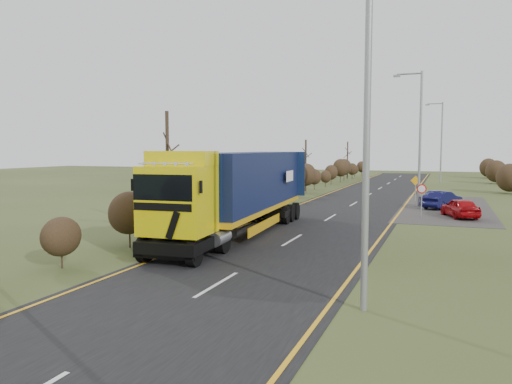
{
  "coord_description": "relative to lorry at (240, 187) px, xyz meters",
  "views": [
    {
      "loc": [
        6.52,
        -17.64,
        4.21
      ],
      "look_at": [
        -1.22,
        2.55,
        2.31
      ],
      "focal_mm": 35.0,
      "sensor_mm": 36.0,
      "label": 1
    }
  ],
  "objects": [
    {
      "name": "ground",
      "position": [
        2.8,
        -4.55,
        -2.33
      ],
      "size": [
        160.0,
        160.0,
        0.0
      ],
      "primitive_type": "plane",
      "color": "#343F1B",
      "rests_on": "ground"
    },
    {
      "name": "road",
      "position": [
        2.8,
        5.45,
        -2.32
      ],
      "size": [
        8.0,
        120.0,
        0.02
      ],
      "primitive_type": "cube",
      "color": "black",
      "rests_on": "ground"
    },
    {
      "name": "layby",
      "position": [
        9.3,
        15.45,
        -2.32
      ],
      "size": [
        6.0,
        18.0,
        0.02
      ],
      "primitive_type": "cube",
      "color": "#2F2C2A",
      "rests_on": "ground"
    },
    {
      "name": "lane_markings",
      "position": [
        2.8,
        5.15,
        -2.3
      ],
      "size": [
        7.52,
        116.0,
        0.01
      ],
      "color": "gold",
      "rests_on": "road"
    },
    {
      "name": "hedgerow",
      "position": [
        -3.2,
        3.35,
        -0.72
      ],
      "size": [
        2.24,
        102.04,
        6.05
      ],
      "color": "black",
      "rests_on": "ground"
    },
    {
      "name": "lorry",
      "position": [
        0.0,
        0.0,
        0.0
      ],
      "size": [
        3.29,
        14.9,
        4.11
      ],
      "rotation": [
        0.0,
        0.0,
        0.07
      ],
      "color": "black",
      "rests_on": "ground"
    },
    {
      "name": "car_red_hatchback",
      "position": [
        10.14,
        10.38,
        -1.74
      ],
      "size": [
        2.5,
        3.77,
        1.19
      ],
      "primitive_type": "imported",
      "rotation": [
        0.0,
        0.0,
        3.48
      ],
      "color": "#A2080C",
      "rests_on": "ground"
    },
    {
      "name": "car_blue_sedan",
      "position": [
        9.06,
        14.88,
        -1.72
      ],
      "size": [
        2.85,
        3.94,
        1.23
      ],
      "primitive_type": "imported",
      "rotation": [
        0.0,
        0.0,
        2.68
      ],
      "color": "#090933",
      "rests_on": "ground"
    },
    {
      "name": "streetlight_near",
      "position": [
        7.27,
        -9.34,
        2.99
      ],
      "size": [
        2.04,
        0.19,
        9.64
      ],
      "color": "gray",
      "rests_on": "ground"
    },
    {
      "name": "streetlight_mid",
      "position": [
        7.32,
        15.68,
        3.03
      ],
      "size": [
        2.06,
        0.19,
        9.71
      ],
      "color": "gray",
      "rests_on": "ground"
    },
    {
      "name": "streetlight_far",
      "position": [
        8.47,
        42.23,
        3.06
      ],
      "size": [
        2.07,
        0.19,
        9.75
      ],
      "color": "gray",
      "rests_on": "ground"
    },
    {
      "name": "speed_sign",
      "position": [
        7.93,
        9.5,
        -0.93
      ],
      "size": [
        0.57,
        0.1,
        2.05
      ],
      "color": "gray",
      "rests_on": "ground"
    },
    {
      "name": "warning_board",
      "position": [
        7.0,
        19.65,
        -1.09
      ],
      "size": [
        0.77,
        0.11,
        2.03
      ],
      "color": "gray",
      "rests_on": "ground"
    }
  ]
}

